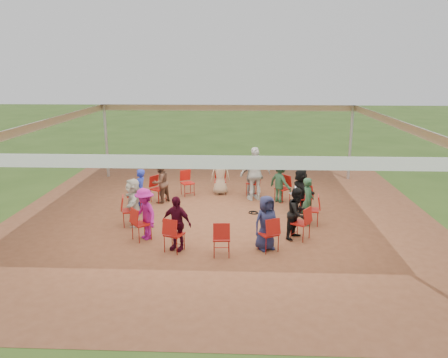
{
  "coord_description": "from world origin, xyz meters",
  "views": [
    {
      "loc": [
        0.65,
        -12.62,
        4.52
      ],
      "look_at": [
        0.08,
        0.3,
        1.16
      ],
      "focal_mm": 35.0,
      "sensor_mm": 36.0,
      "label": 1
    }
  ],
  "objects_px": {
    "person_seated_2": "(252,177)",
    "person_seated_10": "(297,213)",
    "person_seated_9": "(266,223)",
    "standing_person": "(255,174)",
    "chair_1": "(282,189)",
    "person_seated_4": "(160,182)",
    "chair_2": "(253,183)",
    "chair_10": "(221,238)",
    "chair_13": "(312,210)",
    "person_seated_0": "(301,190)",
    "person_seated_8": "(176,223)",
    "chair_0": "(304,198)",
    "chair_7": "(130,211)",
    "laptop": "(296,192)",
    "chair_12": "(301,223)",
    "chair_5": "(158,189)",
    "person_seated_11": "(308,201)",
    "chair_6": "(137,199)",
    "person_seated_6": "(133,202)",
    "cable_coil": "(254,213)",
    "person_seated_5": "(140,191)",
    "chair_4": "(187,183)",
    "chair_8": "(141,224)",
    "chair_9": "(174,234)",
    "chair_3": "(220,181)",
    "person_seated_3": "(220,175)",
    "person_seated_7": "(145,214)",
    "chair_11": "(268,234)",
    "person_seated_1": "(280,182)"
  },
  "relations": [
    {
      "from": "person_seated_8",
      "to": "cable_coil",
      "type": "relative_size",
      "value": 3.9
    },
    {
      "from": "chair_12",
      "to": "person_seated_10",
      "type": "distance_m",
      "value": 0.29
    },
    {
      "from": "person_seated_5",
      "to": "chair_5",
      "type": "bearing_deg",
      "value": 172.8
    },
    {
      "from": "laptop",
      "to": "chair_12",
      "type": "bearing_deg",
      "value": 160.68
    },
    {
      "from": "chair_6",
      "to": "chair_7",
      "type": "height_order",
      "value": "same"
    },
    {
      "from": "chair_5",
      "to": "chair_13",
      "type": "bearing_deg",
      "value": 102.86
    },
    {
      "from": "person_seated_5",
      "to": "person_seated_11",
      "type": "bearing_deg",
      "value": 90.0
    },
    {
      "from": "chair_8",
      "to": "chair_9",
      "type": "distance_m",
      "value": 1.21
    },
    {
      "from": "cable_coil",
      "to": "person_seated_0",
      "type": "bearing_deg",
      "value": 8.73
    },
    {
      "from": "person_seated_1",
      "to": "chair_11",
      "type": "bearing_deg",
      "value": 129.6
    },
    {
      "from": "chair_1",
      "to": "chair_4",
      "type": "distance_m",
      "value": 3.39
    },
    {
      "from": "chair_6",
      "to": "person_seated_9",
      "type": "height_order",
      "value": "person_seated_9"
    },
    {
      "from": "chair_12",
      "to": "chair_13",
      "type": "distance_m",
      "value": 1.21
    },
    {
      "from": "chair_8",
      "to": "laptop",
      "type": "xyz_separation_m",
      "value": [
        4.37,
        2.49,
        0.22
      ]
    },
    {
      "from": "person_seated_8",
      "to": "person_seated_9",
      "type": "height_order",
      "value": "same"
    },
    {
      "from": "standing_person",
      "to": "chair_3",
      "type": "bearing_deg",
      "value": -52.56
    },
    {
      "from": "chair_13",
      "to": "person_seated_10",
      "type": "relative_size",
      "value": 0.64
    },
    {
      "from": "person_seated_6",
      "to": "person_seated_8",
      "type": "height_order",
      "value": "same"
    },
    {
      "from": "chair_9",
      "to": "person_seated_3",
      "type": "relative_size",
      "value": 0.64
    },
    {
      "from": "person_seated_0",
      "to": "chair_0",
      "type": "bearing_deg",
      "value": -90.0
    },
    {
      "from": "chair_13",
      "to": "person_seated_11",
      "type": "distance_m",
      "value": 0.29
    },
    {
      "from": "person_seated_5",
      "to": "chair_13",
      "type": "bearing_deg",
      "value": 90.0
    },
    {
      "from": "chair_3",
      "to": "person_seated_7",
      "type": "distance_m",
      "value": 4.79
    },
    {
      "from": "person_seated_2",
      "to": "person_seated_7",
      "type": "bearing_deg",
      "value": 77.14
    },
    {
      "from": "person_seated_2",
      "to": "person_seated_10",
      "type": "height_order",
      "value": "same"
    },
    {
      "from": "chair_4",
      "to": "person_seated_9",
      "type": "xyz_separation_m",
      "value": [
        2.57,
        -4.65,
        0.26
      ]
    },
    {
      "from": "person_seated_6",
      "to": "chair_11",
      "type": "bearing_deg",
      "value": 50.4
    },
    {
      "from": "chair_5",
      "to": "person_seated_11",
      "type": "relative_size",
      "value": 0.64
    },
    {
      "from": "person_seated_7",
      "to": "cable_coil",
      "type": "bearing_deg",
      "value": 85.17
    },
    {
      "from": "chair_1",
      "to": "chair_10",
      "type": "xyz_separation_m",
      "value": [
        -1.87,
        -4.52,
        0.0
      ]
    },
    {
      "from": "person_seated_0",
      "to": "cable_coil",
      "type": "bearing_deg",
      "value": 82.61
    },
    {
      "from": "chair_1",
      "to": "person_seated_8",
      "type": "xyz_separation_m",
      "value": [
        -3.01,
        -4.21,
        0.26
      ]
    },
    {
      "from": "cable_coil",
      "to": "chair_0",
      "type": "bearing_deg",
      "value": 9.28
    },
    {
      "from": "cable_coil",
      "to": "chair_3",
      "type": "bearing_deg",
      "value": 117.88
    },
    {
      "from": "chair_4",
      "to": "person_seated_10",
      "type": "xyz_separation_m",
      "value": [
        3.43,
        -3.88,
        0.26
      ]
    },
    {
      "from": "person_seated_0",
      "to": "laptop",
      "type": "relative_size",
      "value": 3.49
    },
    {
      "from": "person_seated_8",
      "to": "standing_person",
      "type": "distance_m",
      "value": 4.8
    },
    {
      "from": "chair_2",
      "to": "person_seated_3",
      "type": "height_order",
      "value": "person_seated_3"
    },
    {
      "from": "chair_12",
      "to": "person_seated_5",
      "type": "xyz_separation_m",
      "value": [
        -4.78,
        2.0,
        0.26
      ]
    },
    {
      "from": "chair_1",
      "to": "standing_person",
      "type": "height_order",
      "value": "standing_person"
    },
    {
      "from": "chair_1",
      "to": "person_seated_4",
      "type": "relative_size",
      "value": 0.64
    },
    {
      "from": "chair_6",
      "to": "chair_12",
      "type": "relative_size",
      "value": 1.0
    },
    {
      "from": "chair_2",
      "to": "chair_10",
      "type": "xyz_separation_m",
      "value": [
        -0.88,
        -5.22,
        0.0
      ]
    },
    {
      "from": "chair_13",
      "to": "person_seated_0",
      "type": "relative_size",
      "value": 0.64
    },
    {
      "from": "person_seated_9",
      "to": "standing_person",
      "type": "height_order",
      "value": "standing_person"
    },
    {
      "from": "chair_6",
      "to": "chair_7",
      "type": "distance_m",
      "value": 1.21
    },
    {
      "from": "chair_13",
      "to": "chair_2",
      "type": "bearing_deg",
      "value": 38.57
    },
    {
      "from": "chair_13",
      "to": "standing_person",
      "type": "height_order",
      "value": "standing_person"
    },
    {
      "from": "chair_6",
      "to": "laptop",
      "type": "bearing_deg",
      "value": 102.15
    },
    {
      "from": "chair_7",
      "to": "laptop",
      "type": "height_order",
      "value": "chair_7"
    }
  ]
}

